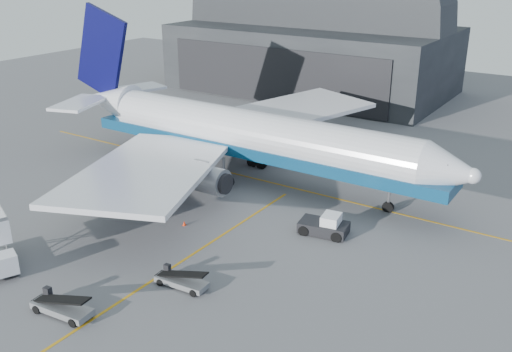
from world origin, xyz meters
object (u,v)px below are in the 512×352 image
Objects in this scene: pushback_tug at (325,226)px; belt_loader_a at (61,307)px; airliner at (240,133)px; belt_loader_b at (181,280)px.

pushback_tug is 24.37m from belt_loader_a.
airliner is at bearing 142.91° from pushback_tug.
belt_loader_a is at bearing -127.26° from belt_loader_b.
airliner reaches higher than pushback_tug.
belt_loader_b is (9.82, -22.39, -4.73)m from airliner.
airliner is at bearing 109.10° from belt_loader_b.
pushback_tug is at bearing 65.15° from belt_loader_b.
belt_loader_a is (-10.24, -22.11, -0.18)m from pushback_tug.
pushback_tug reaches higher than belt_loader_b.
airliner is at bearing 93.33° from belt_loader_a.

